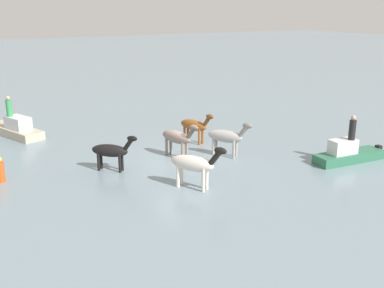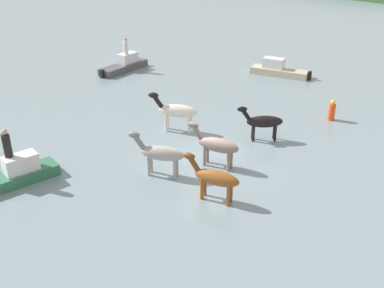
{
  "view_description": "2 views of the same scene",
  "coord_description": "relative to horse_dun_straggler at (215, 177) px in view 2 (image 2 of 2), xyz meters",
  "views": [
    {
      "loc": [
        -18.56,
        9.76,
        7.29
      ],
      "look_at": [
        0.17,
        -0.64,
        0.69
      ],
      "focal_mm": 42.18,
      "sensor_mm": 36.0,
      "label": 1
    },
    {
      "loc": [
        11.95,
        -12.42,
        9.33
      ],
      "look_at": [
        -0.34,
        -0.62,
        0.96
      ],
      "focal_mm": 41.46,
      "sensor_mm": 36.0,
      "label": 2
    }
  ],
  "objects": [
    {
      "name": "ground_plane",
      "position": [
        -2.3,
        1.99,
        -0.98
      ],
      "size": [
        183.67,
        183.67,
        0.0
      ],
      "primitive_type": "plane",
      "color": "gray"
    },
    {
      "name": "horse_dun_straggler",
      "position": [
        0.0,
        0.0,
        0.0
      ],
      "size": [
        2.25,
        1.14,
        1.77
      ],
      "rotation": [
        0.0,
        0.0,
        3.5
      ],
      "color": "brown",
      "rests_on": "ground_plane"
    },
    {
      "name": "horse_pinto_flank",
      "position": [
        -2.82,
        -0.25,
        0.05
      ],
      "size": [
        2.23,
        1.57,
        1.86
      ],
      "rotation": [
        0.0,
        0.0,
        3.69
      ],
      "color": "#9E9993",
      "rests_on": "ground_plane"
    },
    {
      "name": "horse_chestnut_trailing",
      "position": [
        -1.77,
        1.96,
        0.05
      ],
      "size": [
        2.38,
        1.11,
        1.86
      ],
      "rotation": [
        0.0,
        0.0,
        3.46
      ],
      "color": "gray",
      "rests_on": "ground_plane"
    },
    {
      "name": "horse_dark_mare",
      "position": [
        -2.03,
        5.49,
        -0.02
      ],
      "size": [
        1.77,
        1.87,
        1.73
      ],
      "rotation": [
        0.0,
        0.0,
        3.97
      ],
      "color": "black",
      "rests_on": "ground_plane"
    },
    {
      "name": "horse_mid_herd",
      "position": [
        -5.71,
        3.23,
        0.1
      ],
      "size": [
        2.31,
        1.73,
        1.96
      ],
      "rotation": [
        0.0,
        0.0,
        3.73
      ],
      "color": "silver",
      "rests_on": "ground_plane"
    },
    {
      "name": "boat_dinghy_port",
      "position": [
        -6.39,
        -4.96,
        -0.67
      ],
      "size": [
        1.3,
        3.92,
        1.31
      ],
      "rotation": [
        0.0,
        0.0,
        1.5
      ],
      "color": "#2D6B4C",
      "rests_on": "ground_plane"
    },
    {
      "name": "boat_tender_starboard",
      "position": [
        -16.17,
        7.59,
        -0.67
      ],
      "size": [
        1.85,
        4.31,
        1.32
      ],
      "rotation": [
        0.0,
        0.0,
        1.76
      ],
      "color": "#4C4C51",
      "rests_on": "ground_plane"
    },
    {
      "name": "boat_skiff_near",
      "position": [
        -7.75,
        14.63,
        -0.67
      ],
      "size": [
        4.19,
        2.36,
        1.32
      ],
      "rotation": [
        0.0,
        0.0,
        3.48
      ],
      "color": "#B7AD93",
      "rests_on": "ground_plane"
    },
    {
      "name": "person_helmsman_aft",
      "position": [
        -6.54,
        -4.91,
        0.73
      ],
      "size": [
        0.32,
        0.32,
        1.19
      ],
      "color": "black",
      "rests_on": "boat_dinghy_port"
    },
    {
      "name": "person_spotter_bow",
      "position": [
        -16.01,
        7.71,
        0.74
      ],
      "size": [
        0.32,
        0.32,
        1.19
      ],
      "color": "silver",
      "rests_on": "boat_tender_starboard"
    },
    {
      "name": "buoy_channel_marker",
      "position": [
        -1.03,
        10.16,
        -0.47
      ],
      "size": [
        0.36,
        0.36,
        1.14
      ],
      "color": "#E54C19",
      "rests_on": "ground_plane"
    }
  ]
}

